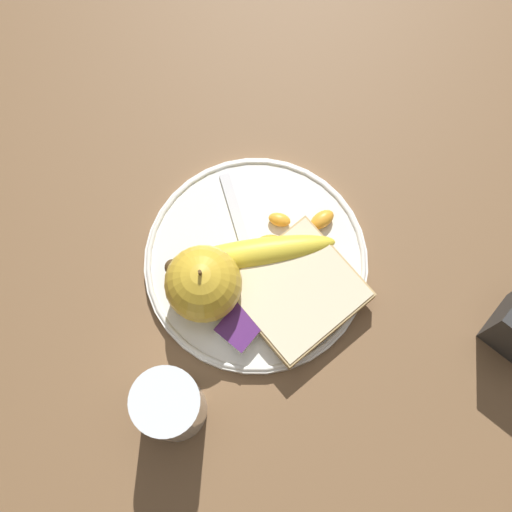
% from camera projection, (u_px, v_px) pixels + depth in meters
% --- Properties ---
extents(ground_plane, '(3.00, 3.00, 0.00)m').
position_uv_depth(ground_plane, '(256.00, 264.00, 0.81)').
color(ground_plane, brown).
extents(plate, '(0.25, 0.25, 0.01)m').
position_uv_depth(plate, '(256.00, 262.00, 0.80)').
color(plate, silver).
rests_on(plate, ground_plane).
extents(juice_glass, '(0.07, 0.07, 0.10)m').
position_uv_depth(juice_glass, '(171.00, 406.00, 0.72)').
color(juice_glass, silver).
rests_on(juice_glass, ground_plane).
extents(apple, '(0.08, 0.08, 0.09)m').
position_uv_depth(apple, '(203.00, 284.00, 0.75)').
color(apple, gold).
rests_on(apple, plate).
extents(banana, '(0.16, 0.15, 0.03)m').
position_uv_depth(banana, '(249.00, 256.00, 0.78)').
color(banana, yellow).
rests_on(banana, plate).
extents(bread_slice, '(0.14, 0.14, 0.02)m').
position_uv_depth(bread_slice, '(295.00, 294.00, 0.78)').
color(bread_slice, tan).
rests_on(bread_slice, plate).
extents(fork, '(0.12, 0.16, 0.00)m').
position_uv_depth(fork, '(250.00, 260.00, 0.80)').
color(fork, silver).
rests_on(fork, plate).
extents(jam_packet, '(0.05, 0.04, 0.02)m').
position_uv_depth(jam_packet, '(242.00, 326.00, 0.77)').
color(jam_packet, white).
rests_on(jam_packet, plate).
extents(orange_segment_0, '(0.02, 0.03, 0.01)m').
position_uv_depth(orange_segment_0, '(280.00, 220.00, 0.81)').
color(orange_segment_0, '#F9A32D').
rests_on(orange_segment_0, plate).
extents(orange_segment_1, '(0.03, 0.03, 0.02)m').
position_uv_depth(orange_segment_1, '(268.00, 241.00, 0.80)').
color(orange_segment_1, '#F9A32D').
rests_on(orange_segment_1, plate).
extents(orange_segment_2, '(0.02, 0.03, 0.01)m').
position_uv_depth(orange_segment_2, '(309.00, 246.00, 0.80)').
color(orange_segment_2, '#F9A32D').
rests_on(orange_segment_2, plate).
extents(orange_segment_3, '(0.03, 0.03, 0.02)m').
position_uv_depth(orange_segment_3, '(322.00, 220.00, 0.80)').
color(orange_segment_3, '#F9A32D').
rests_on(orange_segment_3, plate).
extents(orange_segment_4, '(0.04, 0.03, 0.02)m').
position_uv_depth(orange_segment_4, '(299.00, 252.00, 0.79)').
color(orange_segment_4, '#F9A32D').
rests_on(orange_segment_4, plate).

